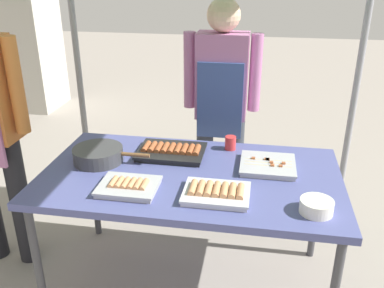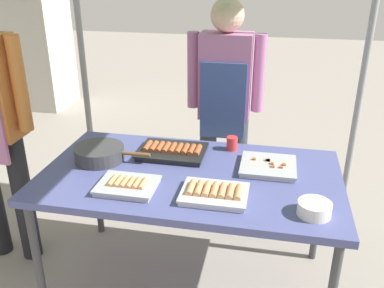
# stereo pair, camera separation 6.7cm
# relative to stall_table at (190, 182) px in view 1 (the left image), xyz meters

# --- Properties ---
(ground_plane) EXTENTS (18.00, 18.00, 0.00)m
(ground_plane) POSITION_rel_stall_table_xyz_m (0.00, 0.00, -0.70)
(ground_plane) COLOR gray
(stall_table) EXTENTS (1.60, 0.90, 0.75)m
(stall_table) POSITION_rel_stall_table_xyz_m (0.00, 0.00, 0.00)
(stall_table) COLOR #4C518C
(stall_table) RESTS_ON ground
(tray_grilled_sausages) EXTENTS (0.29, 0.24, 0.05)m
(tray_grilled_sausages) POSITION_rel_stall_table_xyz_m (-0.27, -0.23, 0.07)
(tray_grilled_sausages) COLOR #ADADB2
(tray_grilled_sausages) RESTS_ON stall_table
(tray_meat_skewers) EXTENTS (0.30, 0.29, 0.04)m
(tray_meat_skewers) POSITION_rel_stall_table_xyz_m (0.41, 0.13, 0.07)
(tray_meat_skewers) COLOR #ADADB2
(tray_meat_skewers) RESTS_ON stall_table
(tray_pork_links) EXTENTS (0.39, 0.29, 0.05)m
(tray_pork_links) POSITION_rel_stall_table_xyz_m (-0.15, 0.21, 0.07)
(tray_pork_links) COLOR black
(tray_pork_links) RESTS_ON stall_table
(tray_spring_rolls) EXTENTS (0.32, 0.25, 0.05)m
(tray_spring_rolls) POSITION_rel_stall_table_xyz_m (0.17, -0.22, 0.08)
(tray_spring_rolls) COLOR silver
(tray_spring_rolls) RESTS_ON stall_table
(cooking_wok) EXTENTS (0.44, 0.28, 0.08)m
(cooking_wok) POSITION_rel_stall_table_xyz_m (-0.54, 0.06, 0.10)
(cooking_wok) COLOR #38383A
(cooking_wok) RESTS_ON stall_table
(condiment_bowl) EXTENTS (0.15, 0.15, 0.06)m
(condiment_bowl) POSITION_rel_stall_table_xyz_m (0.63, -0.28, 0.08)
(condiment_bowl) COLOR silver
(condiment_bowl) RESTS_ON stall_table
(drink_cup_near_edge) EXTENTS (0.07, 0.07, 0.08)m
(drink_cup_near_edge) POSITION_rel_stall_table_xyz_m (0.18, 0.35, 0.09)
(drink_cup_near_edge) COLOR red
(drink_cup_near_edge) RESTS_ON stall_table
(vendor_woman) EXTENTS (0.52, 0.23, 1.59)m
(vendor_woman) POSITION_rel_stall_table_xyz_m (0.08, 0.77, 0.24)
(vendor_woman) COLOR #333842
(vendor_woman) RESTS_ON ground
(neighbor_stall_left) EXTENTS (0.86, 0.72, 1.98)m
(neighbor_stall_left) POSITION_rel_stall_table_xyz_m (-2.72, 2.98, 0.30)
(neighbor_stall_left) COLOR #B7B2A8
(neighbor_stall_left) RESTS_ON ground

